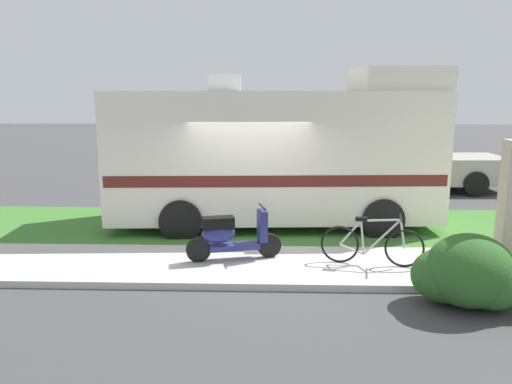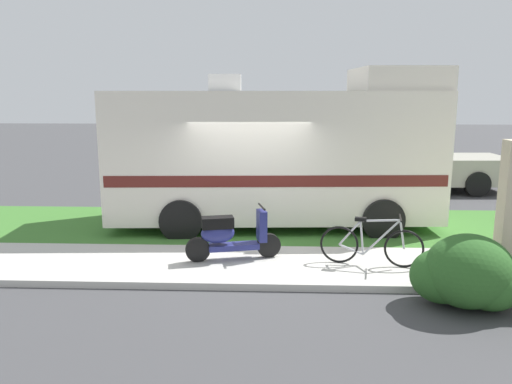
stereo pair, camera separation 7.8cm
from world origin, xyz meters
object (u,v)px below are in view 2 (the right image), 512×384
at_px(pickup_truck_near, 395,161).
at_px(motorhome_rv, 279,153).
at_px(scooter, 230,235).
at_px(bicycle, 371,244).
at_px(bottle_green, 465,249).

bearing_deg(pickup_truck_near, motorhome_rv, -129.11).
distance_m(motorhome_rv, scooter, 3.07).
bearing_deg(scooter, motorhome_rv, 72.21).
xyz_separation_m(motorhome_rv, bicycle, (1.61, -2.92, -1.22)).
height_order(motorhome_rv, scooter, motorhome_rv).
bearing_deg(bicycle, pickup_truck_near, 74.42).
distance_m(motorhome_rv, pickup_truck_near, 5.89).
height_order(motorhome_rv, bottle_green, motorhome_rv).
xyz_separation_m(motorhome_rv, bottle_green, (3.43, -2.35, -1.47)).
relative_size(motorhome_rv, scooter, 4.33).
distance_m(motorhome_rv, bicycle, 3.55).
bearing_deg(motorhome_rv, pickup_truck_near, 50.89).
relative_size(scooter, bicycle, 0.98).
bearing_deg(bicycle, scooter, 175.29).
relative_size(pickup_truck_near, bottle_green, 19.46).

